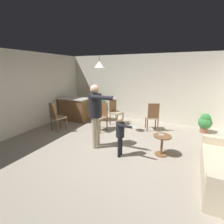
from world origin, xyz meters
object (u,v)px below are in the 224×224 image
potted_plant_corner (101,109)px  kitchen_counter (74,109)px  dining_chair_centre_back (56,116)px  potted_plant_by_wall (205,122)px  dining_chair_by_counter (115,111)px  side_table_by_couch (162,143)px  person_child (121,132)px  dining_chair_spare (101,115)px  dining_chair_near_wall (152,116)px  person_adult (96,110)px  spare_remote_on_table (161,135)px

potted_plant_corner → kitchen_counter: bearing=-156.6°
dining_chair_centre_back → potted_plant_by_wall: size_ratio=1.50×
dining_chair_by_counter → potted_plant_by_wall: dining_chair_by_counter is taller
kitchen_counter → potted_plant_by_wall: (4.93, 0.63, -0.11)m
side_table_by_couch → potted_plant_corner: size_ratio=0.58×
dining_chair_centre_back → person_child: bearing=-0.2°
dining_chair_centre_back → side_table_by_couch: bearing=11.2°
side_table_by_couch → dining_chair_by_counter: (-2.03, 1.77, 0.22)m
side_table_by_couch → dining_chair_by_counter: bearing=139.0°
kitchen_counter → dining_chair_spare: 1.72m
person_child → potted_plant_by_wall: 3.37m
kitchen_counter → dining_chair_by_counter: dining_chair_by_counter is taller
dining_chair_by_counter → dining_chair_near_wall: same height
kitchen_counter → dining_chair_by_counter: bearing=6.7°
person_adult → dining_chair_spare: person_adult is taller
person_adult → dining_chair_centre_back: size_ratio=1.73×
side_table_by_couch → person_child: (-0.92, -0.49, 0.31)m
person_child → spare_remote_on_table: size_ratio=7.84×
side_table_by_couch → dining_chair_near_wall: dining_chair_near_wall is taller
kitchen_counter → dining_chair_centre_back: size_ratio=1.26×
dining_chair_by_counter → dining_chair_near_wall: 1.48m
dining_chair_near_wall → kitchen_counter: bearing=159.4°
person_adult → spare_remote_on_table: person_adult is taller
dining_chair_centre_back → dining_chair_spare: 1.54m
kitchen_counter → spare_remote_on_table: kitchen_counter is taller
potted_plant_corner → potted_plant_by_wall: potted_plant_corner is taller
dining_chair_centre_back → dining_chair_spare: (1.37, 0.71, 0.00)m
person_adult → dining_chair_near_wall: bearing=147.3°
dining_chair_centre_back → spare_remote_on_table: dining_chair_centre_back is taller
kitchen_counter → dining_chair_near_wall: dining_chair_near_wall is taller
side_table_by_couch → person_adult: 1.89m
person_child → dining_chair_by_counter: (-1.11, 2.25, -0.09)m
potted_plant_corner → person_child: bearing=-53.6°
kitchen_counter → dining_chair_by_counter: size_ratio=1.26×
side_table_by_couch → potted_plant_corner: (-2.76, 2.01, 0.17)m
potted_plant_by_wall → spare_remote_on_table: (-1.16, -2.19, 0.17)m
person_child → dining_chair_spare: bearing=-135.1°
dining_chair_spare → potted_plant_by_wall: 3.56m
side_table_by_couch → person_child: bearing=-152.1°
person_child → dining_chair_near_wall: (0.36, 2.12, -0.09)m
person_child → dining_chair_near_wall: 2.15m
person_child → dining_chair_spare: (-1.29, 1.43, -0.09)m
kitchen_counter → person_child: person_child is taller
side_table_by_couch → dining_chair_near_wall: 1.74m
dining_chair_near_wall → potted_plant_corner: dining_chair_near_wall is taller
dining_chair_spare → spare_remote_on_table: bearing=171.7°
dining_chair_near_wall → side_table_by_couch: bearing=-93.1°
person_adult → potted_plant_by_wall: 3.82m
potted_plant_corner → dining_chair_centre_back: bearing=-114.7°
kitchen_counter → side_table_by_couch: bearing=-22.2°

